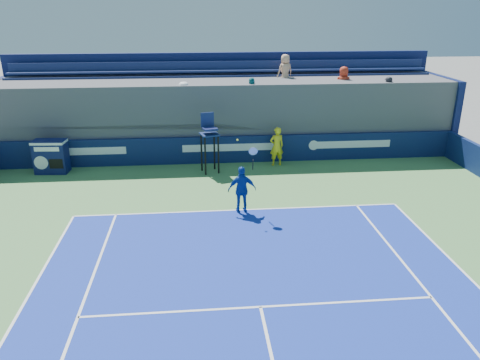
{
  "coord_description": "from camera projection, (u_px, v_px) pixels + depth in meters",
  "views": [
    {
      "loc": [
        -1.31,
        -2.59,
        6.54
      ],
      "look_at": [
        0.0,
        11.5,
        1.25
      ],
      "focal_mm": 35.0,
      "sensor_mm": 36.0,
      "label": 1
    }
  ],
  "objects": [
    {
      "name": "match_clock",
      "position": [
        51.0,
        156.0,
        19.25
      ],
      "size": [
        1.37,
        0.82,
        1.4
      ],
      "color": "#0E1649",
      "rests_on": "ground"
    },
    {
      "name": "ball_person",
      "position": [
        277.0,
        146.0,
        20.09
      ],
      "size": [
        0.67,
        0.5,
        1.7
      ],
      "primitive_type": "imported",
      "rotation": [
        0.0,
        0.0,
        3.3
      ],
      "color": "yellow",
      "rests_on": "apron"
    },
    {
      "name": "umpire_chair",
      "position": [
        209.0,
        137.0,
        19.06
      ],
      "size": [
        0.86,
        0.86,
        2.48
      ],
      "color": "black",
      "rests_on": "ground"
    },
    {
      "name": "stadium_seating",
      "position": [
        225.0,
        112.0,
        22.03
      ],
      "size": [
        21.0,
        4.05,
        4.43
      ],
      "color": "#4B4B50",
      "rests_on": "ground"
    },
    {
      "name": "tennis_player",
      "position": [
        242.0,
        189.0,
        15.49
      ],
      "size": [
        0.97,
        0.42,
        2.57
      ],
      "color": "#133C9A",
      "rests_on": "apron"
    },
    {
      "name": "back_hoarding",
      "position": [
        228.0,
        149.0,
        20.56
      ],
      "size": [
        20.4,
        0.21,
        1.2
      ],
      "color": "#0C1844",
      "rests_on": "ground"
    }
  ]
}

